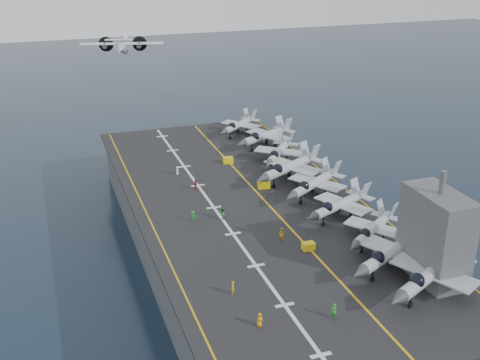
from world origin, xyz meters
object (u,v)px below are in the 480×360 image
object	(u,v)px
tow_cart_a	(308,246)
island_superstructure	(437,225)
fighter_jet_0	(431,273)
transport_plane	(122,48)

from	to	relation	value
tow_cart_a	island_superstructure	bearing A→B (deg)	-44.06
fighter_jet_0	tow_cart_a	world-z (taller)	fighter_jet_0
island_superstructure	transport_plane	bearing A→B (deg)	105.84
tow_cart_a	transport_plane	world-z (taller)	transport_plane
tow_cart_a	fighter_jet_0	bearing A→B (deg)	-57.45
island_superstructure	transport_plane	world-z (taller)	transport_plane
island_superstructure	fighter_jet_0	world-z (taller)	island_superstructure
fighter_jet_0	transport_plane	bearing A→B (deg)	103.83
fighter_jet_0	tow_cart_a	bearing A→B (deg)	122.55
fighter_jet_0	tow_cart_a	distance (m)	18.14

